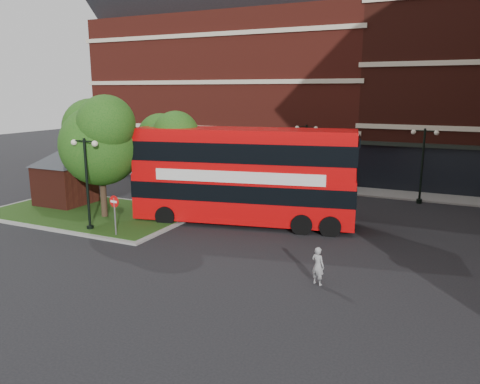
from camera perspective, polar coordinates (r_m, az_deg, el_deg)
The scene contains 15 objects.
ground at distance 23.11m, azimuth -7.97°, elevation -6.56°, with size 120.00×120.00×0.00m, color black.
pavement_far at distance 37.51m, azimuth 5.88°, elevation 0.90°, with size 44.00×3.00×0.12m, color slate.
terrace_far_left at distance 46.78m, azimuth -0.25°, elevation 11.76°, with size 26.00×12.00×14.00m, color maroon.
traffic_island at distance 30.15m, azimuth -17.67°, elevation -2.42°, with size 12.60×7.60×0.15m.
kiosk at distance 32.47m, azimuth -20.64°, elevation 2.45°, with size 6.51×6.51×3.60m.
tree_island_west at distance 28.10m, azimuth -16.76°, elevation 6.41°, with size 5.40×4.71×7.21m.
tree_island_east at distance 28.26m, azimuth -8.72°, elevation 5.69°, with size 4.46×3.90×6.29m.
lamp_island at distance 25.90m, azimuth -18.17°, elevation 1.46°, with size 1.72×0.36×5.00m.
lamp_far_left at distance 34.57m, azimuth 8.01°, elevation 4.53°, with size 1.72×0.36×5.00m.
lamp_far_right at distance 33.12m, azimuth 21.35°, elevation 3.47°, with size 1.72×0.36×5.00m.
bus at distance 26.11m, azimuth 0.43°, elevation 2.74°, with size 12.65×5.30×4.71m.
woman at distance 18.59m, azimuth 9.47°, elevation -8.87°, with size 0.55×0.36×1.52m, color gray.
car_silver at distance 37.41m, azimuth 3.59°, elevation 2.01°, with size 1.81×4.51×1.54m, color silver.
car_white at distance 36.05m, azimuth 10.14°, elevation 1.38°, with size 1.53×4.38×1.44m, color silver.
no_entry_sign at distance 24.63m, azimuth -15.05°, elevation -1.87°, with size 0.61×0.13×2.21m.
Camera 1 is at (12.10, -18.24, 7.41)m, focal length 35.00 mm.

